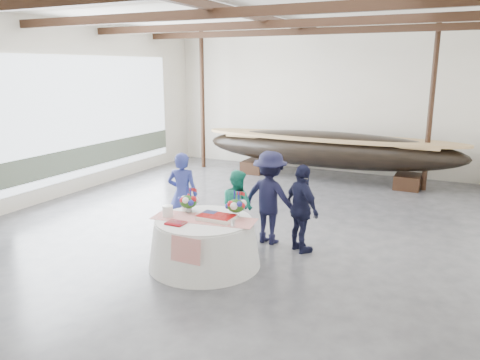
% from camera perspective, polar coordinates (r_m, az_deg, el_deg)
% --- Properties ---
extents(floor, '(10.00, 12.00, 0.01)m').
position_cam_1_polar(floor, '(10.40, -0.48, -4.94)').
color(floor, '#3D3D42').
rests_on(floor, ground).
extents(wall_back, '(10.00, 0.02, 4.50)m').
position_cam_1_polar(wall_back, '(15.50, 9.48, 9.54)').
color(wall_back, silver).
rests_on(wall_back, ground).
extents(wall_left, '(0.02, 12.00, 4.50)m').
position_cam_1_polar(wall_left, '(12.92, -21.03, 8.03)').
color(wall_left, silver).
rests_on(wall_left, ground).
extents(ceiling, '(10.00, 12.00, 0.01)m').
position_cam_1_polar(ceiling, '(9.93, -0.53, 20.51)').
color(ceiling, white).
rests_on(ceiling, wall_back).
extents(pavilion_structure, '(9.80, 11.76, 4.50)m').
position_cam_1_polar(pavilion_structure, '(10.60, 1.47, 17.37)').
color(pavilion_structure, black).
rests_on(pavilion_structure, ground).
extents(open_bay, '(0.03, 7.00, 3.20)m').
position_cam_1_polar(open_bay, '(13.63, -17.68, 6.74)').
color(open_bay, silver).
rests_on(open_bay, ground).
extents(longboat_display, '(7.79, 1.56, 1.46)m').
position_cam_1_polar(longboat_display, '(14.13, 10.56, 3.72)').
color(longboat_display, black).
rests_on(longboat_display, ground).
extents(banquet_table, '(1.91, 1.91, 0.82)m').
position_cam_1_polar(banquet_table, '(8.05, -4.37, -7.54)').
color(banquet_table, silver).
rests_on(banquet_table, ground).
extents(tabletop_items, '(1.83, 1.01, 0.40)m').
position_cam_1_polar(tabletop_items, '(8.03, -3.98, -3.38)').
color(tabletop_items, '#B41512').
rests_on(tabletop_items, banquet_table).
extents(guest_woman_blue, '(0.70, 0.55, 1.69)m').
position_cam_1_polar(guest_woman_blue, '(9.38, -7.01, -1.72)').
color(guest_woman_blue, navy).
rests_on(guest_woman_blue, ground).
extents(guest_woman_teal, '(0.85, 0.78, 1.43)m').
position_cam_1_polar(guest_woman_teal, '(8.95, -0.33, -3.24)').
color(guest_woman_teal, '#1B8B71').
rests_on(guest_woman_teal, ground).
extents(guest_man_left, '(1.22, 0.78, 1.79)m').
position_cam_1_polar(guest_man_left, '(8.90, 3.67, -2.16)').
color(guest_man_left, black).
rests_on(guest_man_left, ground).
extents(guest_man_right, '(1.00, 0.90, 1.63)m').
position_cam_1_polar(guest_man_right, '(8.53, 7.53, -3.51)').
color(guest_man_right, black).
rests_on(guest_man_right, ground).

